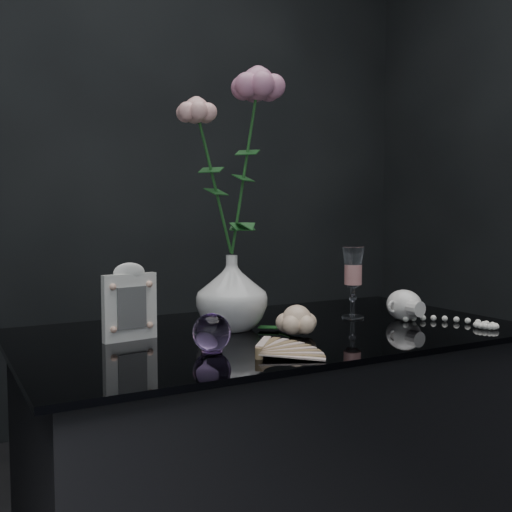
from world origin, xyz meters
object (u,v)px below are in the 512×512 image
wine_glass (353,283)px  picture_frame (130,302)px  vase (232,293)px  pearl_jar (404,304)px  paperweight (212,332)px  loose_rose (297,320)px

wine_glass → picture_frame: wine_glass is taller
wine_glass → picture_frame: (-0.53, 0.01, -0.01)m
vase → pearl_jar: vase is taller
paperweight → loose_rose: paperweight is taller
picture_frame → pearl_jar: picture_frame is taller
paperweight → pearl_jar: size_ratio=0.27×
vase → pearl_jar: (0.40, -0.09, -0.04)m
wine_glass → pearl_jar: 0.13m
paperweight → pearl_jar: bearing=8.5°
vase → wine_glass: bearing=-2.1°
loose_rose → pearl_jar: (0.31, 0.03, 0.01)m
paperweight → picture_frame: bearing=121.3°
paperweight → loose_rose: size_ratio=0.38×
vase → paperweight: vase is taller
picture_frame → loose_rose: size_ratio=0.83×
pearl_jar → vase: bearing=164.6°
wine_glass → pearl_jar: wine_glass is taller
vase → pearl_jar: size_ratio=0.61×
picture_frame → paperweight: picture_frame is taller
picture_frame → vase: bearing=-8.0°
picture_frame → pearl_jar: bearing=-16.2°
vase → wine_glass: (0.31, -0.01, 0.00)m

